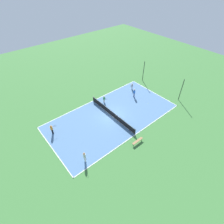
{
  "coord_description": "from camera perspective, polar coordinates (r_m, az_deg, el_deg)",
  "views": [
    {
      "loc": [
        16.84,
        -14.19,
        20.24
      ],
      "look_at": [
        0.0,
        0.0,
        0.9
      ],
      "focal_mm": 28.0,
      "sensor_mm": 36.0,
      "label": 1
    }
  ],
  "objects": [
    {
      "name": "tennis_ball_near_net",
      "position": [
        33.17,
        11.72,
        2.82
      ],
      "size": [
        0.07,
        0.07,
        0.07
      ],
      "primitive_type": "sphere",
      "color": "#CCE033",
      "rests_on": "court_surface"
    },
    {
      "name": "tennis_ball_right_alley",
      "position": [
        28.22,
        -5.27,
        -4.59
      ],
      "size": [
        0.07,
        0.07,
        0.07
      ],
      "primitive_type": "sphere",
      "color": "#CCE033",
      "rests_on": "court_surface"
    },
    {
      "name": "player_center_orange",
      "position": [
        27.91,
        -19.11,
        -5.19
      ],
      "size": [
        0.49,
        0.98,
        1.72
      ],
      "rotation": [
        0.0,
        0.0,
        1.39
      ],
      "color": "black",
      "rests_on": "court_surface"
    },
    {
      "name": "player_near_blue",
      "position": [
        33.85,
        7.28,
        6.36
      ],
      "size": [
        0.51,
        0.51,
        1.76
      ],
      "rotation": [
        0.0,
        0.0,
        5.48
      ],
      "color": "navy",
      "rests_on": "court_surface"
    },
    {
      "name": "tennis_ball_midcourt",
      "position": [
        36.85,
        7.99,
        7.65
      ],
      "size": [
        0.07,
        0.07,
        0.07
      ],
      "primitive_type": "sphere",
      "color": "#CCE033",
      "rests_on": "court_surface"
    },
    {
      "name": "tennis_net",
      "position": [
        29.52,
        -0.0,
        -0.48
      ],
      "size": [
        11.0,
        0.1,
        1.08
      ],
      "color": "black",
      "rests_on": "court_surface"
    },
    {
      "name": "player_baseline_gray",
      "position": [
        36.11,
        6.58,
        8.41
      ],
      "size": [
        0.6,
        0.99,
        1.37
      ],
      "rotation": [
        0.0,
        0.0,
        5.02
      ],
      "color": "white",
      "rests_on": "court_surface"
    },
    {
      "name": "player_far_white",
      "position": [
        23.46,
        -8.97,
        -14.19
      ],
      "size": [
        0.99,
        0.56,
        1.84
      ],
      "rotation": [
        0.0,
        0.0,
        6.03
      ],
      "color": "white",
      "rests_on": "court_surface"
    },
    {
      "name": "bench",
      "position": [
        25.9,
        8.33,
        -9.34
      ],
      "size": [
        0.36,
        1.94,
        0.45
      ],
      "rotation": [
        0.0,
        0.0,
        1.57
      ],
      "color": "olive",
      "rests_on": "ground_plane"
    },
    {
      "name": "fence_post_back_left",
      "position": [
        38.84,
        10.24,
        12.96
      ],
      "size": [
        0.12,
        0.12,
        4.41
      ],
      "color": "black",
      "rests_on": "ground_plane"
    },
    {
      "name": "player_far_green",
      "position": [
        32.24,
        -2.58,
        4.27
      ],
      "size": [
        0.94,
        0.37,
        1.46
      ],
      "rotation": [
        0.0,
        0.0,
        0.02
      ],
      "color": "white",
      "rests_on": "court_surface"
    },
    {
      "name": "court_surface",
      "position": [
        29.9,
        -0.0,
        -1.28
      ],
      "size": [
        11.2,
        21.91,
        0.02
      ],
      "color": "#4C729E",
      "rests_on": "ground_plane"
    },
    {
      "name": "ground_plane",
      "position": [
        29.91,
        -0.0,
        -1.3
      ],
      "size": [
        80.0,
        80.0,
        0.0
      ],
      "primitive_type": "plane",
      "color": "#3D7538"
    },
    {
      "name": "fence_post_back_right",
      "position": [
        34.6,
        21.67,
        6.72
      ],
      "size": [
        0.12,
        0.12,
        4.41
      ],
      "color": "black",
      "rests_on": "ground_plane"
    }
  ]
}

